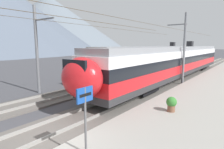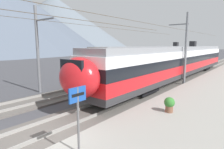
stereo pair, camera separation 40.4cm
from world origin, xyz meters
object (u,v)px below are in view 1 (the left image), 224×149
at_px(train_far_track, 160,57).
at_px(catenary_mast_far_side, 38,47).
at_px(train_near_platform, 177,61).
at_px(catenary_mast_mid, 183,47).
at_px(potted_plant_platform_edge, 171,103).
at_px(platform_sign, 85,106).

distance_m(train_far_track, catenary_mast_far_side, 19.84).
distance_m(train_near_platform, catenary_mast_mid, 3.64).
height_order(train_near_platform, potted_plant_platform_edge, train_near_platform).
xyz_separation_m(train_near_platform, train_far_track, (6.19, 4.69, 0.00)).
relative_size(catenary_mast_mid, potted_plant_platform_edge, 52.52).
bearing_deg(catenary_mast_mid, catenary_mast_far_side, 141.49).
bearing_deg(platform_sign, catenary_mast_far_side, 65.81).
bearing_deg(train_near_platform, train_far_track, 37.16).
xyz_separation_m(catenary_mast_far_side, platform_sign, (-4.44, -9.89, -1.80)).
xyz_separation_m(train_near_platform, potted_plant_platform_edge, (-12.10, -3.87, -1.39)).
distance_m(train_far_track, platform_sign, 25.30).
bearing_deg(catenary_mast_far_side, potted_plant_platform_edge, -82.75).
bearing_deg(train_near_platform, potted_plant_platform_edge, -162.27).
relative_size(train_near_platform, train_far_track, 0.97).
distance_m(train_near_platform, platform_sign, 18.16).
xyz_separation_m(train_far_track, catenary_mast_mid, (-9.10, -6.22, 1.57)).
relative_size(platform_sign, potted_plant_platform_edge, 2.75).
bearing_deg(potted_plant_platform_edge, platform_sign, 171.69).
bearing_deg(train_near_platform, catenary_mast_mid, -152.29).
xyz_separation_m(platform_sign, potted_plant_platform_edge, (5.81, -0.85, -1.21)).
bearing_deg(potted_plant_platform_edge, train_near_platform, 17.73).
height_order(train_far_track, platform_sign, train_far_track).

